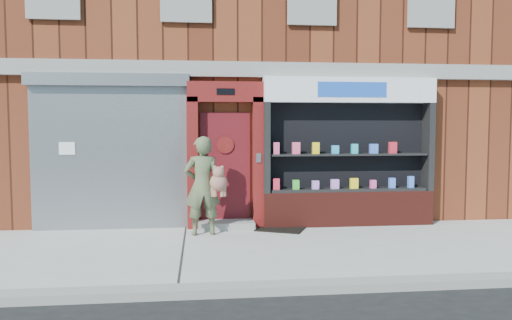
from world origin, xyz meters
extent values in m
plane|color=#9E9E99|center=(0.00, 0.00, 0.00)|extent=(80.00, 80.00, 0.00)
cube|color=gray|center=(0.00, -2.15, 0.06)|extent=(60.00, 0.30, 0.12)
cube|color=#522212|center=(0.00, 6.00, 4.00)|extent=(12.00, 8.00, 8.00)
cube|color=gray|center=(0.00, 1.92, 3.15)|extent=(12.00, 0.16, 0.30)
cube|color=gray|center=(-3.00, 1.94, 1.40)|extent=(3.00, 0.10, 2.80)
cube|color=slate|center=(-3.00, 1.88, 2.92)|extent=(3.10, 0.30, 0.24)
cube|color=white|center=(-3.80, 1.88, 1.60)|extent=(0.30, 0.01, 0.24)
cube|color=#4F0E0D|center=(-1.40, 1.86, 1.30)|extent=(0.22, 0.28, 2.60)
cube|color=#4F0E0D|center=(-0.10, 1.86, 1.30)|extent=(0.22, 0.28, 2.60)
cube|color=#4F0E0D|center=(-0.75, 1.86, 2.70)|extent=(1.50, 0.28, 0.40)
cube|color=black|center=(-0.75, 1.71, 2.70)|extent=(0.35, 0.01, 0.12)
cube|color=#520F14|center=(-0.75, 1.97, 1.20)|extent=(1.00, 0.06, 2.20)
cylinder|color=black|center=(-0.75, 1.93, 1.65)|extent=(0.28, 0.02, 0.28)
cylinder|color=#4F0E0D|center=(-0.75, 1.92, 1.65)|extent=(0.34, 0.02, 0.34)
cube|color=gray|center=(-0.75, 1.70, 0.07)|extent=(1.10, 0.55, 0.15)
cube|color=slate|center=(-0.10, 1.71, 1.40)|extent=(0.10, 0.02, 0.18)
cube|color=#521913|center=(1.75, 1.80, 0.35)|extent=(3.50, 0.40, 0.70)
cube|color=black|center=(0.06, 1.80, 1.60)|extent=(0.12, 0.40, 1.80)
cube|color=black|center=(3.44, 1.80, 1.60)|extent=(0.12, 0.40, 1.80)
cube|color=black|center=(1.75, 1.99, 1.60)|extent=(3.30, 0.03, 1.80)
cube|color=black|center=(1.75, 1.80, 0.73)|extent=(3.20, 0.36, 0.06)
cube|color=black|center=(1.75, 1.80, 1.45)|extent=(3.20, 0.36, 0.04)
cube|color=white|center=(1.75, 1.80, 2.75)|extent=(3.50, 0.40, 0.50)
cube|color=#1746AD|center=(1.75, 1.59, 2.75)|extent=(1.40, 0.01, 0.30)
cube|color=red|center=(0.25, 1.72, 0.87)|extent=(0.13, 0.09, 0.22)
cube|color=green|center=(0.65, 1.72, 0.86)|extent=(0.13, 0.09, 0.19)
cube|color=#AD79DB|center=(1.05, 1.72, 0.85)|extent=(0.14, 0.09, 0.17)
cube|color=#B677D7|center=(1.45, 1.72, 0.86)|extent=(0.16, 0.09, 0.19)
cube|color=yellow|center=(1.85, 1.72, 0.87)|extent=(0.16, 0.09, 0.21)
cube|color=#E54C95|center=(2.25, 1.72, 0.85)|extent=(0.12, 0.09, 0.17)
cube|color=#446CE8|center=(2.65, 1.72, 0.86)|extent=(0.12, 0.09, 0.21)
cube|color=#4170DF|center=(3.05, 1.72, 0.88)|extent=(0.11, 0.09, 0.24)
cube|color=#DE4A74|center=(0.25, 1.72, 1.59)|extent=(0.12, 0.09, 0.24)
cube|color=#EA4E75|center=(0.65, 1.72, 1.59)|extent=(0.15, 0.09, 0.24)
cube|color=yellow|center=(1.05, 1.72, 1.59)|extent=(0.14, 0.09, 0.23)
cube|color=#299ACF|center=(1.45, 1.72, 1.55)|extent=(0.14, 0.09, 0.17)
cube|color=#26A6BE|center=(1.85, 1.72, 1.57)|extent=(0.13, 0.09, 0.20)
cube|color=#4069D9|center=(2.25, 1.72, 1.57)|extent=(0.16, 0.09, 0.20)
cube|color=red|center=(2.65, 1.72, 1.59)|extent=(0.15, 0.09, 0.23)
imported|color=#4E5A3B|center=(-1.22, 1.21, 0.92)|extent=(0.72, 0.52, 1.84)
sphere|color=brown|center=(-0.92, 1.13, 0.99)|extent=(0.32, 0.32, 0.32)
sphere|color=brown|center=(-0.92, 1.07, 1.18)|extent=(0.22, 0.22, 0.22)
sphere|color=brown|center=(-0.98, 1.07, 1.27)|extent=(0.08, 0.08, 0.08)
sphere|color=brown|center=(-0.85, 1.07, 1.27)|extent=(0.08, 0.08, 0.08)
cylinder|color=brown|center=(-1.03, 1.13, 0.83)|extent=(0.08, 0.08, 0.19)
cylinder|color=brown|center=(-0.81, 1.13, 0.83)|extent=(0.08, 0.08, 0.19)
cylinder|color=brown|center=(-0.98, 1.11, 0.83)|extent=(0.08, 0.08, 0.19)
cylinder|color=brown|center=(-0.85, 1.11, 0.83)|extent=(0.08, 0.08, 0.19)
cube|color=black|center=(0.30, 1.49, 0.01)|extent=(1.07, 0.94, 0.02)
camera|label=1|loc=(-1.25, -8.05, 2.07)|focal=35.00mm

